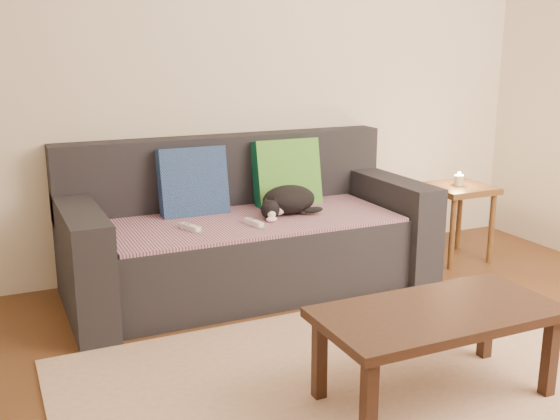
{
  "coord_description": "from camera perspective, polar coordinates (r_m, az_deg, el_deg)",
  "views": [
    {
      "loc": [
        -1.37,
        -1.89,
        1.41
      ],
      "look_at": [
        0.05,
        1.2,
        0.55
      ],
      "focal_mm": 42.0,
      "sensor_mm": 36.0,
      "label": 1
    }
  ],
  "objects": [
    {
      "name": "sofa",
      "position": [
        3.89,
        -2.96,
        -2.3
      ],
      "size": [
        2.1,
        0.94,
        0.87
      ],
      "color": "#232328",
      "rests_on": "ground"
    },
    {
      "name": "side_table",
      "position": [
        4.51,
        15.2,
        0.96
      ],
      "size": [
        0.41,
        0.41,
        0.51
      ],
      "color": "brown",
      "rests_on": "ground"
    },
    {
      "name": "throw_blanket",
      "position": [
        3.77,
        -2.46,
        -0.9
      ],
      "size": [
        1.66,
        0.74,
        0.02
      ],
      "primitive_type": "cube",
      "color": "#40284C",
      "rests_on": "sofa"
    },
    {
      "name": "back_wall",
      "position": [
        4.13,
        -5.39,
        12.59
      ],
      "size": [
        4.5,
        0.04,
        2.6
      ],
      "primitive_type": "cube",
      "color": "beige",
      "rests_on": "ground"
    },
    {
      "name": "rug",
      "position": [
        2.83,
        8.27,
        -15.69
      ],
      "size": [
        2.5,
        1.8,
        0.01
      ],
      "primitive_type": "cube",
      "color": "tan",
      "rests_on": "ground"
    },
    {
      "name": "wii_remote_a",
      "position": [
        3.56,
        -7.83,
        -1.52
      ],
      "size": [
        0.08,
        0.15,
        0.03
      ],
      "primitive_type": "cube",
      "rotation": [
        0.0,
        0.0,
        1.9
      ],
      "color": "white",
      "rests_on": "throw_blanket"
    },
    {
      "name": "ground",
      "position": [
        2.73,
        10.04,
        -17.16
      ],
      "size": [
        4.5,
        4.5,
        0.0
      ],
      "primitive_type": "plane",
      "color": "brown",
      "rests_on": "ground"
    },
    {
      "name": "cushion_navy",
      "position": [
        3.88,
        -7.59,
        2.45
      ],
      "size": [
        0.4,
        0.17,
        0.41
      ],
      "primitive_type": "cube",
      "rotation": [
        -0.18,
        0.0,
        0.0
      ],
      "color": "navy",
      "rests_on": "throw_blanket"
    },
    {
      "name": "cat",
      "position": [
        3.85,
        0.65,
        0.83
      ],
      "size": [
        0.4,
        0.29,
        0.17
      ],
      "rotation": [
        0.0,
        0.0,
        -0.14
      ],
      "color": "black",
      "rests_on": "throw_blanket"
    },
    {
      "name": "candle",
      "position": [
        4.48,
        15.31,
        2.54
      ],
      "size": [
        0.06,
        0.06,
        0.09
      ],
      "color": "beige",
      "rests_on": "side_table"
    },
    {
      "name": "wii_remote_b",
      "position": [
        3.62,
        -2.29,
        -1.12
      ],
      "size": [
        0.06,
        0.15,
        0.03
      ],
      "primitive_type": "cube",
      "rotation": [
        0.0,
        0.0,
        1.77
      ],
      "color": "white",
      "rests_on": "throw_blanket"
    },
    {
      "name": "cushion_green",
      "position": [
        4.09,
        0.59,
        3.19
      ],
      "size": [
        0.42,
        0.18,
        0.43
      ],
      "primitive_type": "cube",
      "rotation": [
        -0.19,
        0.0,
        0.0
      ],
      "color": "#0C4E35",
      "rests_on": "throw_blanket"
    },
    {
      "name": "coffee_table",
      "position": [
        2.72,
        13.54,
        -9.33
      ],
      "size": [
        0.98,
        0.49,
        0.39
      ],
      "color": "#301D13",
      "rests_on": "rug"
    }
  ]
}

